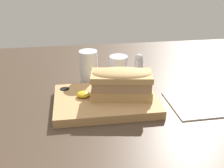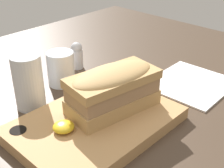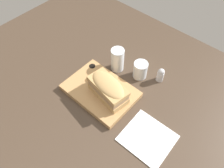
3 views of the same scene
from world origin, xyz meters
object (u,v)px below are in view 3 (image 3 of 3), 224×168
object	(u,v)px
serving_board	(100,91)
salt_shaker	(161,75)
wine_glass	(140,71)
sandwich	(109,88)
water_glass	(117,61)
napkin	(148,138)

from	to	relation	value
serving_board	salt_shaker	size ratio (longest dim) A/B	4.24
wine_glass	salt_shaker	size ratio (longest dim) A/B	1.13
sandwich	water_glass	bearing A→B (deg)	118.70
salt_shaker	serving_board	bearing A→B (deg)	-123.14
wine_glass	napkin	world-z (taller)	wine_glass
serving_board	water_glass	size ratio (longest dim) A/B	2.59
sandwich	salt_shaker	world-z (taller)	sandwich
serving_board	water_glass	distance (cm)	17.23
napkin	water_glass	bearing A→B (deg)	148.75
serving_board	sandwich	size ratio (longest dim) A/B	1.62
water_glass	wine_glass	xyz separation A→B (cm)	(10.92, 3.37, -1.51)
serving_board	sandwich	world-z (taller)	sandwich
wine_glass	sandwich	bearing A→B (deg)	-97.05
water_glass	serving_board	bearing A→B (deg)	-76.86
water_glass	napkin	bearing A→B (deg)	-31.25
napkin	salt_shaker	size ratio (longest dim) A/B	2.66
serving_board	napkin	distance (cm)	28.64
salt_shaker	napkin	bearing A→B (deg)	-64.47
wine_glass	napkin	bearing A→B (deg)	-47.08
sandwich	napkin	distance (cm)	25.00
serving_board	salt_shaker	xyz separation A→B (cm)	(15.53, 23.79, 2.39)
sandwich	napkin	xyz separation A→B (cm)	(23.69, -3.93, -6.96)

